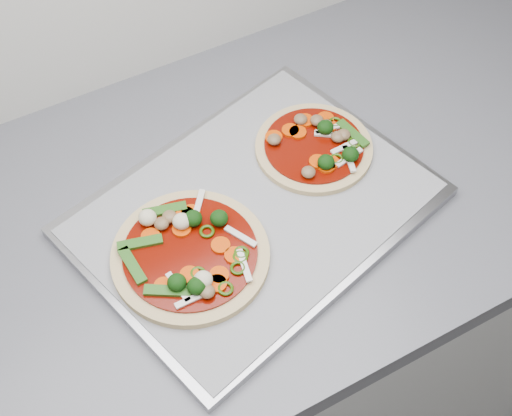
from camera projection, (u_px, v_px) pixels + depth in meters
name	position (u px, v px, depth m)	size (l,w,h in m)	color
base_cabinet	(108.00, 415.00, 1.29)	(3.60, 0.60, 0.86)	silver
countertop	(49.00, 292.00, 0.93)	(3.60, 0.60, 0.04)	#5C5D64
baking_tray	(254.00, 211.00, 0.97)	(0.46, 0.34, 0.01)	#99989D
parchment	(254.00, 207.00, 0.96)	(0.44, 0.32, 0.00)	gray
pizza_left	(190.00, 254.00, 0.91)	(0.21, 0.21, 0.03)	#D7B477
pizza_right	(317.00, 146.00, 1.02)	(0.17, 0.17, 0.03)	#D7B477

